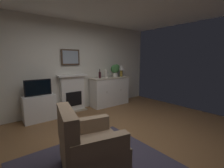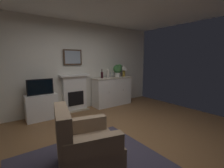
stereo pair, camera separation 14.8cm
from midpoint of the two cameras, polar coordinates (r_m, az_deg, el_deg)
ground_plane at (r=3.16m, az=1.45°, el=-21.08°), size 6.16×4.71×0.10m
wall_rear at (r=4.77m, az=-16.67°, el=6.10°), size 6.16×0.06×2.65m
area_rug at (r=2.52m, az=-8.16°, el=-28.35°), size 2.10×1.85×0.02m
fireplace_unit at (r=4.76m, az=-15.23°, el=-3.27°), size 0.87×0.30×1.10m
framed_picture at (r=4.70m, az=-15.98°, el=9.49°), size 0.55×0.04×0.45m
sideboard_cabinet at (r=5.24m, az=-1.59°, el=-2.68°), size 1.36×0.49×0.95m
table_lamp at (r=5.46m, az=2.66°, el=5.75°), size 0.26×0.26×0.40m
wine_bottle at (r=4.93m, az=-5.38°, el=3.38°), size 0.08×0.08×0.29m
wine_glass_left at (r=5.14m, az=-2.42°, el=3.80°), size 0.07×0.07×0.16m
wine_glass_center at (r=5.18m, az=-1.27°, el=3.85°), size 0.07×0.07×0.16m
vase_decorative at (r=5.00m, az=-3.12°, el=3.85°), size 0.11×0.11×0.28m
tv_cabinet at (r=4.39m, az=-26.16°, el=-7.91°), size 0.75×0.42×0.65m
tv_set at (r=4.25m, az=-26.58°, el=-1.18°), size 0.62×0.07×0.40m
potted_plant_small at (r=5.35m, az=0.47°, el=5.45°), size 0.30×0.30×0.43m
armchair at (r=2.28m, az=-10.83°, el=-21.42°), size 0.96×0.93×0.92m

